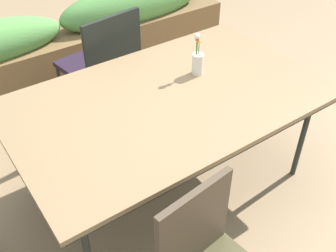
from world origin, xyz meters
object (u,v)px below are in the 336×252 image
planter_box (65,47)px  dining_table (168,102)px  chair_far_side (103,61)px  flower_vase (198,61)px

planter_box → dining_table: bearing=-90.0°
chair_far_side → dining_table: bearing=-100.1°
dining_table → flower_vase: size_ratio=6.72×
dining_table → planter_box: bearing=90.0°
dining_table → flower_vase: (0.30, 0.11, 0.12)m
chair_far_side → flower_vase: 0.87m
chair_far_side → planter_box: size_ratio=0.29×
dining_table → planter_box: 1.60m
chair_far_side → planter_box: chair_far_side is taller
dining_table → flower_vase: 0.34m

